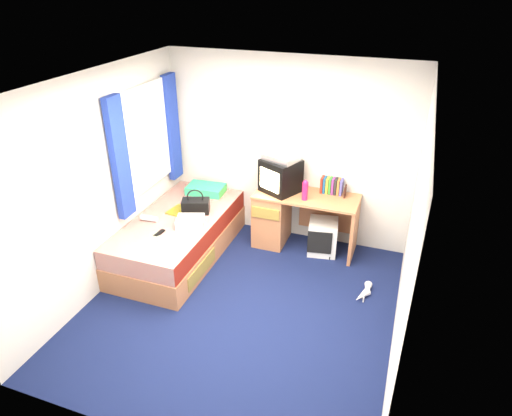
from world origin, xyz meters
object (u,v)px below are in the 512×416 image
(pillow, at_px, (206,189))
(colour_swatch_fan, at_px, (157,237))
(storage_cube, at_px, (323,237))
(vcr, at_px, (281,157))
(aerosol_can, at_px, (300,185))
(water_bottle, at_px, (149,218))
(bed, at_px, (179,236))
(picture_frame, at_px, (345,191))
(towel, at_px, (190,222))
(crt_tv, at_px, (280,176))
(magazine, at_px, (178,210))
(white_heels, at_px, (365,293))
(handbag, at_px, (196,206))
(desk, at_px, (285,216))
(remote_control, at_px, (159,233))
(pink_water_bottle, at_px, (305,191))

(pillow, bearing_deg, colour_swatch_fan, -91.41)
(storage_cube, relative_size, vcr, 1.10)
(pillow, height_order, vcr, vcr)
(aerosol_can, bearing_deg, water_bottle, -148.17)
(bed, xyz_separation_m, picture_frame, (1.89, 0.86, 0.55))
(vcr, bearing_deg, towel, -113.11)
(crt_tv, height_order, magazine, crt_tv)
(crt_tv, bearing_deg, white_heels, -5.36)
(crt_tv, bearing_deg, handbag, -123.97)
(vcr, bearing_deg, desk, 18.19)
(pillow, bearing_deg, vcr, -0.83)
(pillow, height_order, crt_tv, crt_tv)
(picture_frame, height_order, handbag, picture_frame)
(vcr, height_order, magazine, vcr)
(white_heels, bearing_deg, desk, 146.22)
(handbag, bearing_deg, aerosol_can, 6.70)
(handbag, xyz_separation_m, colour_swatch_fan, (-0.15, -0.70, -0.09))
(vcr, xyz_separation_m, remote_control, (-1.10, -1.16, -0.66))
(magazine, xyz_separation_m, remote_control, (0.06, -0.58, 0.00))
(handbag, bearing_deg, towel, -94.59)
(crt_tv, distance_m, aerosol_can, 0.28)
(white_heels, bearing_deg, picture_frame, 116.22)
(pillow, distance_m, white_heels, 2.51)
(crt_tv, height_order, aerosol_can, crt_tv)
(vcr, relative_size, magazine, 1.45)
(desk, xyz_separation_m, handbag, (-1.02, -0.53, 0.23))
(bed, height_order, picture_frame, picture_frame)
(pillow, bearing_deg, crt_tv, -1.05)
(desk, bearing_deg, remote_control, -135.55)
(pillow, bearing_deg, storage_cube, -2.45)
(storage_cube, bearing_deg, picture_frame, 30.89)
(desk, bearing_deg, handbag, -152.59)
(handbag, height_order, white_heels, handbag)
(desk, distance_m, towel, 1.28)
(desk, xyz_separation_m, white_heels, (1.18, -0.79, -0.37))
(magazine, bearing_deg, towel, -42.13)
(bed, relative_size, aerosol_can, 10.58)
(picture_frame, bearing_deg, white_heels, -66.61)
(desk, height_order, crt_tv, crt_tv)
(water_bottle, relative_size, remote_control, 1.25)
(storage_cube, bearing_deg, handbag, -172.46)
(towel, bearing_deg, pillow, 103.75)
(white_heels, bearing_deg, bed, 178.80)
(desk, distance_m, colour_swatch_fan, 1.70)
(pillow, relative_size, storage_cube, 1.12)
(picture_frame, relative_size, white_heels, 0.39)
(aerosol_can, bearing_deg, pillow, -177.55)
(aerosol_can, distance_m, white_heels, 1.55)
(storage_cube, height_order, pink_water_bottle, pink_water_bottle)
(desk, xyz_separation_m, towel, (-0.92, -0.87, 0.19))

